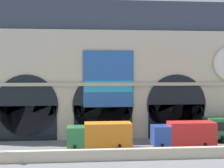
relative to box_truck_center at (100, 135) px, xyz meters
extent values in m
plane|color=slate|center=(0.67, 0.36, -1.70)|extent=(200.00, 200.00, 0.00)
cube|color=beige|center=(0.67, -4.58, -1.13)|extent=(90.00, 0.70, 1.15)
cube|color=beige|center=(0.67, 7.61, 5.66)|extent=(42.38, 4.51, 14.71)
cube|color=#333D4C|center=(0.67, 7.91, 15.08)|extent=(42.38, 3.91, 4.13)
cube|color=black|center=(-9.42, 5.31, 0.61)|extent=(7.83, 0.20, 4.63)
cylinder|color=black|center=(-9.42, 5.31, 2.93)|extent=(8.24, 0.20, 8.24)
cube|color=black|center=(0.67, 5.31, 0.61)|extent=(7.83, 0.20, 4.63)
cylinder|color=black|center=(0.67, 5.31, 2.93)|extent=(8.24, 0.20, 8.24)
cube|color=black|center=(10.76, 5.31, 0.61)|extent=(7.83, 0.20, 4.63)
cylinder|color=black|center=(10.76, 5.31, 2.93)|extent=(8.24, 0.20, 8.24)
cube|color=#2659A5|center=(1.36, 5.19, 6.46)|extent=(6.75, 0.12, 7.56)
cube|color=#26A5D8|center=(1.36, 5.11, 5.45)|extent=(6.48, 0.04, 1.53)
cube|color=#B6AB91|center=(0.67, 5.21, 5.75)|extent=(42.38, 0.50, 0.44)
cube|color=#2D7A42|center=(-2.86, 0.00, -0.13)|extent=(2.00, 2.30, 2.30)
cube|color=orange|center=(0.89, 0.00, 0.07)|extent=(5.50, 2.30, 2.70)
cylinder|color=black|center=(-2.96, -1.03, -1.28)|extent=(0.28, 0.84, 0.84)
cylinder|color=black|center=(-2.96, 1.04, -1.28)|extent=(0.28, 0.84, 0.84)
cylinder|color=black|center=(2.14, -1.03, -1.28)|extent=(0.28, 0.84, 0.84)
cylinder|color=black|center=(2.14, 1.04, -1.28)|extent=(0.28, 0.84, 0.84)
cube|color=#28479E|center=(7.14, -0.29, -0.13)|extent=(2.00, 2.30, 2.30)
cube|color=red|center=(10.89, -0.29, 0.07)|extent=(5.50, 2.30, 2.70)
cylinder|color=black|center=(7.04, -1.33, -1.28)|extent=(0.28, 0.84, 0.84)
cylinder|color=black|center=(7.04, 0.74, -1.28)|extent=(0.28, 0.84, 0.84)
cylinder|color=black|center=(12.14, -1.33, -1.28)|extent=(0.28, 0.84, 0.84)
cylinder|color=black|center=(12.14, 0.74, -1.28)|extent=(0.28, 0.84, 0.84)
cylinder|color=black|center=(15.60, 1.71, -1.20)|extent=(0.28, 1.00, 1.00)
cylinder|color=black|center=(15.60, 3.96, -1.20)|extent=(0.28, 1.00, 1.00)
camera|label=1|loc=(-1.88, -35.88, 7.36)|focal=49.43mm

